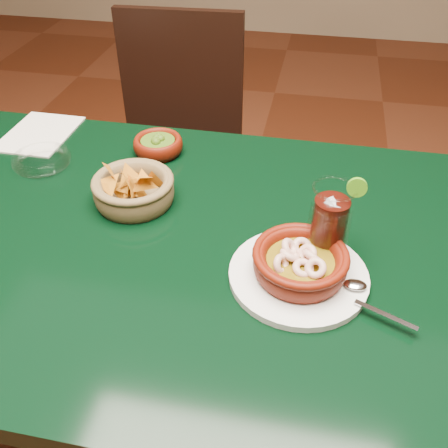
% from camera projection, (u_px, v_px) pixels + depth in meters
% --- Properties ---
extents(ground, '(7.00, 7.00, 0.00)m').
position_uv_depth(ground, '(176.00, 440.00, 1.38)').
color(ground, '#471C0C').
rests_on(ground, ground).
extents(dining_table, '(1.20, 0.80, 0.75)m').
position_uv_depth(dining_table, '(156.00, 272.00, 0.98)').
color(dining_table, black).
rests_on(dining_table, ground).
extents(dining_chair, '(0.44, 0.44, 0.91)m').
position_uv_depth(dining_chair, '(177.00, 150.00, 1.64)').
color(dining_chair, black).
rests_on(dining_chair, ground).
extents(shrimp_plate, '(0.29, 0.23, 0.07)m').
position_uv_depth(shrimp_plate, '(300.00, 265.00, 0.81)').
color(shrimp_plate, silver).
rests_on(shrimp_plate, dining_table).
extents(chip_basket, '(0.19, 0.19, 0.11)m').
position_uv_depth(chip_basket, '(134.00, 190.00, 0.97)').
color(chip_basket, brown).
rests_on(chip_basket, dining_table).
extents(guacamole_ramekin, '(0.13, 0.13, 0.04)m').
position_uv_depth(guacamole_ramekin, '(158.00, 145.00, 1.12)').
color(guacamole_ramekin, '#4D0F04').
rests_on(guacamole_ramekin, dining_table).
extents(cola_drink, '(0.14, 0.14, 0.17)m').
position_uv_depth(cola_drink, '(329.00, 225.00, 0.82)').
color(cola_drink, white).
rests_on(cola_drink, dining_table).
extents(glass_ashtray, '(0.13, 0.13, 0.03)m').
position_uv_depth(glass_ashtray, '(42.00, 160.00, 1.08)').
color(glass_ashtray, white).
rests_on(glass_ashtray, dining_table).
extents(paper_menu, '(0.15, 0.20, 0.00)m').
position_uv_depth(paper_menu, '(40.00, 134.00, 1.20)').
color(paper_menu, beige).
rests_on(paper_menu, dining_table).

